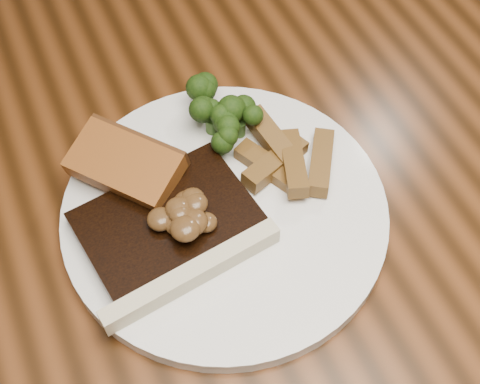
% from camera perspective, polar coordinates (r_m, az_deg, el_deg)
% --- Properties ---
extents(dining_table, '(1.60, 0.90, 0.75)m').
position_cam_1_polar(dining_table, '(0.72, 0.98, -4.08)').
color(dining_table, '#532A10').
rests_on(dining_table, ground).
extents(plate, '(0.32, 0.32, 0.01)m').
position_cam_1_polar(plate, '(0.62, -1.30, -1.84)').
color(plate, white).
rests_on(plate, dining_table).
extents(steak, '(0.16, 0.13, 0.02)m').
position_cam_1_polar(steak, '(0.59, -5.92, -3.11)').
color(steak, black).
rests_on(steak, plate).
extents(steak_bone, '(0.17, 0.04, 0.02)m').
position_cam_1_polar(steak_bone, '(0.57, -4.07, -7.24)').
color(steak_bone, beige).
rests_on(steak_bone, plate).
extents(mushroom_pile, '(0.07, 0.07, 0.03)m').
position_cam_1_polar(mushroom_pile, '(0.57, -5.43, -1.72)').
color(mushroom_pile, '#54361A').
rests_on(mushroom_pile, steak).
extents(garlic_bread, '(0.10, 0.11, 0.02)m').
position_cam_1_polar(garlic_bread, '(0.63, -9.57, 1.23)').
color(garlic_bread, '#97491B').
rests_on(garlic_bread, plate).
extents(potato_wedges, '(0.10, 0.10, 0.02)m').
position_cam_1_polar(potato_wedges, '(0.63, 3.63, 1.71)').
color(potato_wedges, brown).
rests_on(potato_wedges, plate).
extents(broccoli_cluster, '(0.07, 0.07, 0.04)m').
position_cam_1_polar(broccoli_cluster, '(0.66, -1.10, 6.70)').
color(broccoli_cluster, '#233A0D').
rests_on(broccoli_cluster, plate).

